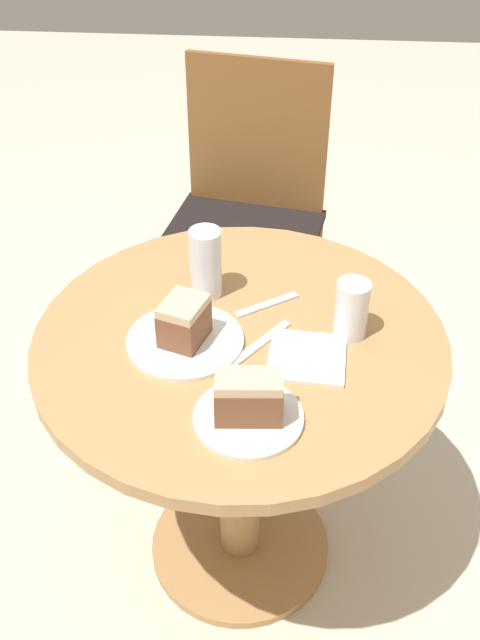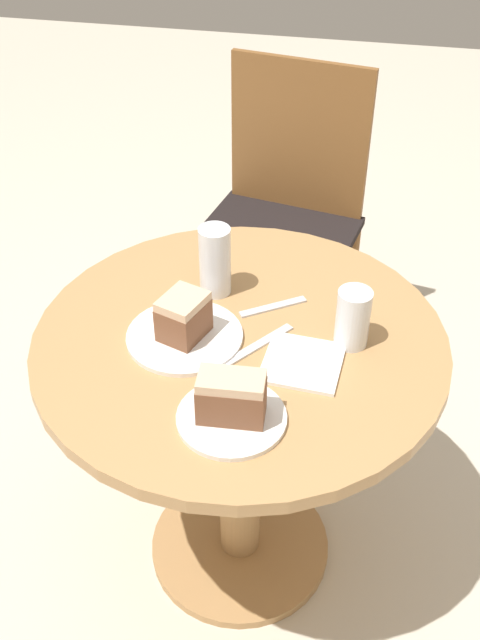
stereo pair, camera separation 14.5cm
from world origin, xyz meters
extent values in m
plane|color=beige|center=(0.00, 0.00, 0.00)|extent=(8.00, 8.00, 0.00)
cylinder|color=tan|center=(0.00, 0.00, 0.01)|extent=(0.45, 0.45, 0.03)
cylinder|color=tan|center=(0.00, 0.00, 0.35)|extent=(0.10, 0.10, 0.65)
cylinder|color=tan|center=(0.00, 0.00, 0.69)|extent=(0.82, 0.82, 0.03)
cylinder|color=brown|center=(-0.31, 0.60, 0.21)|extent=(0.04, 0.04, 0.41)
cylinder|color=brown|center=(0.10, 0.53, 0.21)|extent=(0.04, 0.04, 0.41)
cylinder|color=brown|center=(-0.23, 1.02, 0.21)|extent=(0.04, 0.04, 0.41)
cylinder|color=brown|center=(0.18, 0.95, 0.21)|extent=(0.04, 0.04, 0.41)
cube|color=black|center=(-0.07, 0.78, 0.42)|extent=(0.54, 0.55, 0.03)
cube|color=brown|center=(-0.03, 1.00, 0.67)|extent=(0.43, 0.10, 0.47)
cylinder|color=white|center=(-0.10, -0.03, 0.71)|extent=(0.23, 0.23, 0.01)
cylinder|color=white|center=(0.03, -0.23, 0.71)|extent=(0.19, 0.19, 0.01)
cube|color=brown|center=(-0.10, -0.03, 0.75)|extent=(0.10, 0.11, 0.07)
cube|color=beige|center=(-0.10, -0.03, 0.79)|extent=(0.10, 0.11, 0.02)
cube|color=brown|center=(0.03, -0.23, 0.75)|extent=(0.12, 0.07, 0.07)
cube|color=beige|center=(0.03, -0.23, 0.80)|extent=(0.12, 0.07, 0.02)
cylinder|color=silver|center=(0.21, 0.02, 0.75)|extent=(0.06, 0.06, 0.09)
cylinder|color=white|center=(0.21, 0.02, 0.76)|extent=(0.07, 0.07, 0.12)
cylinder|color=silver|center=(-0.08, 0.14, 0.75)|extent=(0.06, 0.06, 0.10)
cylinder|color=white|center=(-0.08, 0.14, 0.78)|extent=(0.07, 0.07, 0.15)
cube|color=white|center=(0.13, -0.06, 0.71)|extent=(0.15, 0.15, 0.01)
cube|color=silver|center=(0.04, -0.03, 0.71)|extent=(0.12, 0.16, 0.00)
cube|color=silver|center=(0.05, 0.10, 0.71)|extent=(0.13, 0.10, 0.00)
camera|label=1|loc=(0.09, -1.13, 1.65)|focal=42.00mm
camera|label=2|loc=(0.23, -1.11, 1.65)|focal=42.00mm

